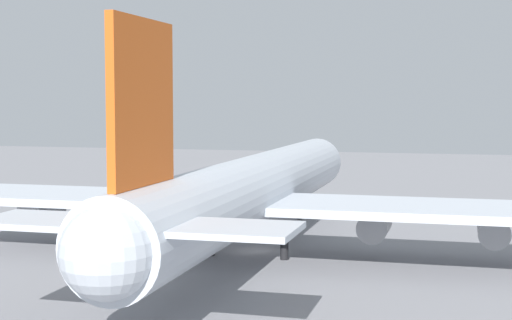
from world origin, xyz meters
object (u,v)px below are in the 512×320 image
(fuel_truck, at_px, (304,201))
(safety_cone_nose, at_px, (341,205))
(cargo_loader, at_px, (112,212))
(cargo_airplane, at_px, (255,190))

(fuel_truck, xyz_separation_m, safety_cone_nose, (2.65, -4.04, -0.65))
(fuel_truck, xyz_separation_m, cargo_loader, (-15.15, 18.25, 0.07))
(fuel_truck, bearing_deg, safety_cone_nose, -56.77)
(fuel_truck, distance_m, cargo_loader, 23.72)
(fuel_truck, relative_size, safety_cone_nose, 6.01)
(cargo_airplane, xyz_separation_m, safety_cone_nose, (29.43, -3.06, -5.07))
(cargo_airplane, distance_m, safety_cone_nose, 30.02)
(safety_cone_nose, bearing_deg, cargo_loader, 128.61)
(cargo_loader, xyz_separation_m, safety_cone_nose, (17.80, -22.29, -0.72))
(cargo_airplane, height_order, fuel_truck, cargo_airplane)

